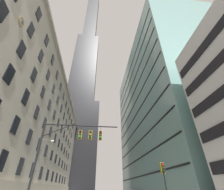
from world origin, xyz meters
TOP-DOWN VIEW (x-y plane):
  - station_building at (-18.64, 29.21)m, footprint 15.96×70.44m
  - dark_skyscraper at (-12.02, 77.81)m, footprint 25.14×25.14m
  - glass_office_midrise at (20.38, 30.52)m, footprint 18.86×47.58m
  - traffic_signal_mast at (-2.97, 6.04)m, footprint 8.72×0.63m
  - traffic_light_near_right at (6.65, 5.59)m, footprint 0.40×0.63m
  - street_lamppost at (-8.58, 12.24)m, footprint 2.11×0.32m

SIDE VIEW (x-z plane):
  - traffic_light_near_right at x=6.65m, z-range 1.22..4.80m
  - street_lamppost at x=-8.58m, z-range 0.85..8.40m
  - traffic_signal_mast at x=-2.97m, z-range 2.01..9.85m
  - station_building at x=-18.64m, z-range -0.02..29.73m
  - glass_office_midrise at x=20.38m, z-range 0.00..46.41m
  - dark_skyscraper at x=-12.02m, z-range -42.54..173.34m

